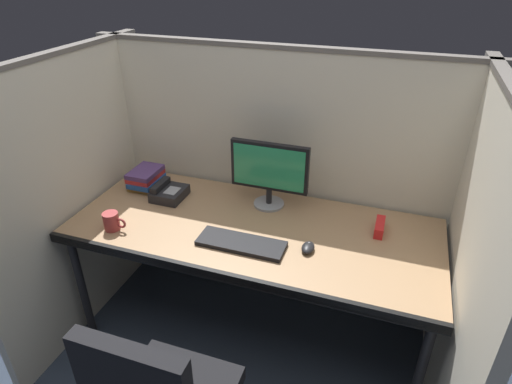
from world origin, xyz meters
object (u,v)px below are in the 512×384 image
at_px(monitor_center, 269,171).
at_px(red_stapler, 380,227).
at_px(desk, 252,236).
at_px(coffee_mug, 112,221).
at_px(keyboard_main, 242,243).
at_px(book_stack, 146,178).
at_px(computer_mouse, 308,248).
at_px(desk_phone, 169,193).

bearing_deg(monitor_center, red_stapler, -6.42).
xyz_separation_m(desk, coffee_mug, (-0.67, -0.24, 0.10)).
bearing_deg(keyboard_main, coffee_mug, -172.80).
xyz_separation_m(keyboard_main, book_stack, (-0.75, 0.37, 0.05)).
relative_size(monitor_center, computer_mouse, 4.48).
bearing_deg(keyboard_main, desk_phone, 152.31).
bearing_deg(computer_mouse, keyboard_main, -168.54).
bearing_deg(coffee_mug, computer_mouse, 8.57).
bearing_deg(book_stack, keyboard_main, -26.22).
bearing_deg(desk, coffee_mug, -160.21).
bearing_deg(monitor_center, desk, -92.74).
relative_size(monitor_center, coffee_mug, 3.41).
height_order(keyboard_main, red_stapler, red_stapler).
height_order(monitor_center, computer_mouse, monitor_center).
height_order(monitor_center, book_stack, monitor_center).
xyz_separation_m(desk_phone, red_stapler, (1.18, 0.04, -0.01)).
xyz_separation_m(keyboard_main, red_stapler, (0.62, 0.34, 0.02)).
distance_m(desk, red_stapler, 0.65).
xyz_separation_m(computer_mouse, book_stack, (-1.07, 0.31, 0.04)).
xyz_separation_m(desk_phone, coffee_mug, (-0.11, -0.38, 0.01)).
bearing_deg(keyboard_main, computer_mouse, 11.46).
bearing_deg(desk, red_stapler, 16.08).
xyz_separation_m(desk, desk_phone, (-0.56, 0.14, 0.08)).
height_order(book_stack, red_stapler, book_stack).
bearing_deg(book_stack, desk_phone, -21.70).
bearing_deg(monitor_center, desk_phone, -169.02).
distance_m(keyboard_main, desk_phone, 0.63).
bearing_deg(book_stack, red_stapler, -1.43).
xyz_separation_m(monitor_center, keyboard_main, (-0.01, -0.40, -0.20)).
height_order(desk, red_stapler, red_stapler).
bearing_deg(red_stapler, computer_mouse, -138.37).
height_order(desk_phone, coffee_mug, coffee_mug).
bearing_deg(desk_phone, coffee_mug, -106.62).
distance_m(desk_phone, book_stack, 0.21).
relative_size(desk_phone, red_stapler, 1.27).
height_order(book_stack, coffee_mug, book_stack).
relative_size(desk, keyboard_main, 4.42).
relative_size(keyboard_main, desk_phone, 2.26).
relative_size(monitor_center, book_stack, 1.88).
bearing_deg(desk_phone, monitor_center, 10.98).
xyz_separation_m(desk, computer_mouse, (0.32, -0.09, 0.07)).
bearing_deg(monitor_center, coffee_mug, -144.39).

